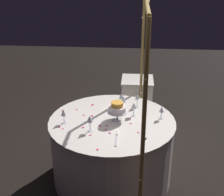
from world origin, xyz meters
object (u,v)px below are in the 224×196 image
at_px(wine_glass_1, 122,96).
at_px(wine_glass_6, 124,100).
at_px(decorative_arch, 143,73).
at_px(main_table, 112,149).
at_px(tiered_cake, 117,108).
at_px(wine_glass_3, 161,110).
at_px(wine_glass_2, 90,119).
at_px(wine_glass_0, 137,97).
at_px(wine_glass_5, 64,113).
at_px(cake_knife, 117,137).
at_px(wine_glass_4, 134,106).
at_px(side_table, 137,103).

height_order(wine_glass_1, wine_glass_6, same).
height_order(decorative_arch, main_table, decorative_arch).
height_order(tiered_cake, wine_glass_3, tiered_cake).
bearing_deg(wine_glass_2, wine_glass_0, 142.40).
bearing_deg(wine_glass_5, cake_knife, 66.61).
bearing_deg(cake_knife, decorative_arch, 146.23).
distance_m(wine_glass_0, wine_glass_1, 0.20).
bearing_deg(main_table, wine_glass_0, 143.56).
bearing_deg(tiered_cake, wine_glass_1, 176.36).
bearing_deg(wine_glass_3, tiered_cake, -81.20).
distance_m(wine_glass_0, cake_knife, 0.77).
distance_m(wine_glass_3, wine_glass_4, 0.31).
distance_m(tiered_cake, wine_glass_2, 0.37).
height_order(wine_glass_2, wine_glass_5, wine_glass_2).
xyz_separation_m(wine_glass_2, cake_knife, (0.11, 0.29, -0.13)).
relative_size(main_table, wine_glass_1, 9.18).
bearing_deg(wine_glass_3, cake_knife, -46.25).
xyz_separation_m(main_table, tiered_cake, (-0.01, 0.06, 0.52)).
relative_size(wine_glass_0, wine_glass_3, 1.13).
bearing_deg(tiered_cake, wine_glass_3, 98.80).
relative_size(main_table, wine_glass_6, 9.16).
height_order(side_table, wine_glass_4, wine_glass_4).
relative_size(wine_glass_0, cake_knife, 0.58).
relative_size(decorative_arch, side_table, 2.63).
relative_size(wine_glass_3, cake_knife, 0.51).
bearing_deg(wine_glass_6, wine_glass_2, -29.81).
relative_size(wine_glass_1, wine_glass_2, 0.85).
bearing_deg(wine_glass_4, wine_glass_3, 81.42).
relative_size(wine_glass_1, wine_glass_3, 1.02).
bearing_deg(wine_glass_3, wine_glass_5, -80.00).
bearing_deg(tiered_cake, wine_glass_6, 169.07).
height_order(main_table, tiered_cake, tiered_cake).
distance_m(side_table, wine_glass_5, 1.66).
xyz_separation_m(tiered_cake, wine_glass_2, (0.26, -0.26, -0.01)).
bearing_deg(decorative_arch, tiered_cake, -91.67).
relative_size(tiered_cake, wine_glass_3, 1.46).
height_order(main_table, wine_glass_2, wine_glass_2).
relative_size(wine_glass_2, wine_glass_4, 1.10).
distance_m(main_table, wine_glass_0, 0.68).
distance_m(side_table, cake_knife, 1.68).
relative_size(main_table, wine_glass_0, 8.30).
distance_m(wine_glass_2, wine_glass_3, 0.82).
bearing_deg(decorative_arch, cake_knife, -33.77).
distance_m(main_table, wine_glass_3, 0.74).
distance_m(wine_glass_1, wine_glass_3, 0.57).
relative_size(side_table, cake_knife, 2.64).
bearing_deg(cake_knife, wine_glass_4, 162.37).
height_order(main_table, wine_glass_5, wine_glass_5).
distance_m(wine_glass_1, wine_glass_2, 0.73).
relative_size(wine_glass_0, wine_glass_1, 1.11).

